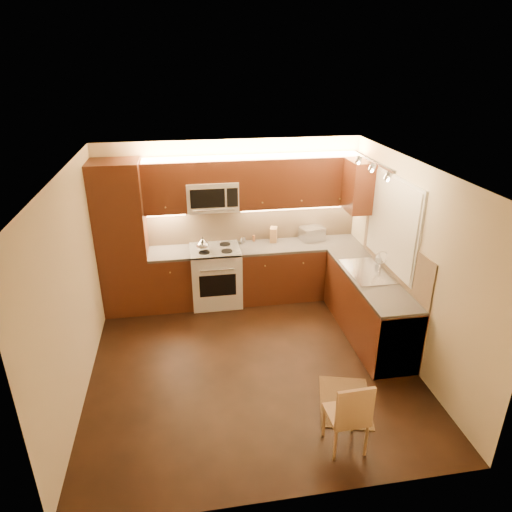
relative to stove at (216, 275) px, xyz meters
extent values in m
cube|color=black|center=(0.30, -1.68, -0.46)|extent=(4.00, 4.00, 0.01)
cube|color=beige|center=(0.30, -1.68, 2.04)|extent=(4.00, 4.00, 0.01)
cube|color=beige|center=(0.30, 0.32, 0.79)|extent=(4.00, 0.01, 2.50)
cube|color=beige|center=(0.30, -3.67, 0.79)|extent=(4.00, 0.01, 2.50)
cube|color=beige|center=(-1.70, -1.68, 0.79)|extent=(0.01, 4.00, 2.50)
cube|color=beige|center=(2.30, -1.68, 0.79)|extent=(0.01, 4.00, 2.50)
cube|color=#4E2710|center=(-1.35, 0.02, 0.69)|extent=(0.70, 0.60, 2.30)
cube|color=#4E2710|center=(-0.69, 0.02, -0.03)|extent=(0.62, 0.60, 0.86)
cube|color=#353230|center=(-0.69, 0.02, 0.42)|extent=(0.62, 0.60, 0.04)
cube|color=#4E2710|center=(1.34, 0.02, -0.03)|extent=(1.92, 0.60, 0.86)
cube|color=#353230|center=(1.34, 0.02, 0.42)|extent=(1.92, 0.60, 0.04)
cube|color=#4E2710|center=(2.00, -1.28, -0.03)|extent=(0.60, 2.00, 0.86)
cube|color=#353230|center=(2.00, -1.28, 0.42)|extent=(0.60, 2.00, 0.04)
cube|color=silver|center=(2.00, -1.98, -0.03)|extent=(0.58, 0.60, 0.84)
cube|color=tan|center=(0.65, 0.31, 0.74)|extent=(3.30, 0.02, 0.60)
cube|color=tan|center=(2.29, -1.28, 0.74)|extent=(0.02, 2.00, 0.60)
cube|color=#4E2710|center=(-0.69, 0.15, 1.42)|extent=(0.62, 0.35, 0.75)
cube|color=#4E2710|center=(1.34, 0.15, 1.42)|extent=(1.92, 0.35, 0.75)
cube|color=#4E2710|center=(0.00, 0.15, 1.63)|extent=(0.76, 0.35, 0.31)
cube|color=#4E2710|center=(2.12, -0.28, 1.42)|extent=(0.35, 0.50, 0.75)
cube|color=silver|center=(2.29, -1.12, 1.14)|extent=(0.03, 1.44, 1.24)
cube|color=silver|center=(2.27, -1.12, 1.14)|extent=(0.02, 1.36, 1.16)
cube|color=silver|center=(1.85, -1.27, 2.00)|extent=(0.04, 1.20, 0.03)
cube|color=silver|center=(1.57, 0.15, 0.55)|extent=(0.41, 0.35, 0.22)
cube|color=#AD774E|center=(0.95, 0.19, 0.56)|extent=(0.15, 0.19, 0.23)
cylinder|color=silver|center=(0.48, 0.21, 0.49)|extent=(0.05, 0.05, 0.10)
cylinder|color=brown|center=(0.44, 0.19, 0.49)|extent=(0.05, 0.05, 0.10)
cylinder|color=silver|center=(0.44, 0.16, 0.49)|extent=(0.05, 0.05, 0.10)
cylinder|color=brown|center=(0.64, 0.25, 0.49)|extent=(0.05, 0.05, 0.10)
imported|color=silver|center=(2.24, -0.92, 0.53)|extent=(0.10, 0.10, 0.18)
cube|color=black|center=(1.24, -2.58, -0.45)|extent=(0.77, 0.96, 0.01)
camera|label=1|loc=(-0.44, -6.44, 3.16)|focal=32.02mm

